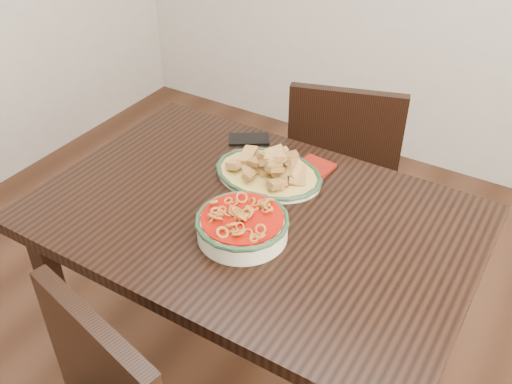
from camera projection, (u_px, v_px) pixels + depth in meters
The scene contains 7 objects.
floor at pixel (235, 372), 2.10m from camera, with size 3.50×3.50×0.00m, color #311A0F.
dining_table at pixel (253, 236), 1.72m from camera, with size 1.27×0.85×0.75m.
chair_far at pixel (343, 167), 2.31m from camera, with size 0.53×0.53×0.89m.
fish_plate at pixel (268, 165), 1.78m from camera, with size 0.35×0.27×0.11m.
noodle_bowl at pixel (242, 223), 1.55m from camera, with size 0.26×0.26×0.08m.
smartphone at pixel (249, 139), 1.99m from camera, with size 0.14×0.07×0.01m, color black.
napkin at pixel (316, 166), 1.85m from camera, with size 0.11×0.09×0.01m, color maroon.
Camera 1 is at (0.75, -1.07, 1.78)m, focal length 40.00 mm.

